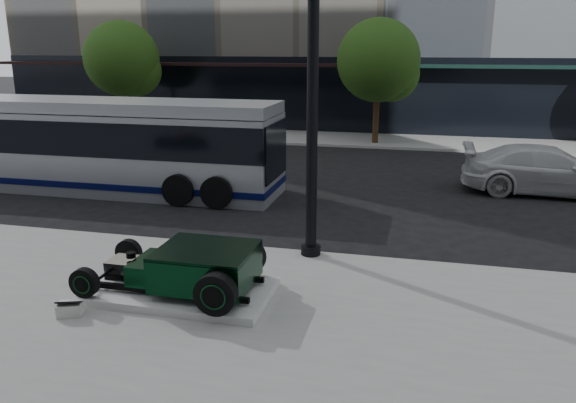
% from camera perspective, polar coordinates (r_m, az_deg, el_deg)
% --- Properties ---
extents(ground, '(120.00, 120.00, 0.00)m').
position_cam_1_polar(ground, '(14.78, 0.38, -2.51)').
color(ground, black).
rests_on(ground, ground).
extents(sidewalk_far, '(70.00, 4.00, 0.12)m').
position_cam_1_polar(sidewalk_far, '(28.23, 6.96, 6.26)').
color(sidewalk_far, gray).
rests_on(sidewalk_far, ground).
extents(street_trees, '(29.80, 3.80, 5.70)m').
position_cam_1_polar(street_trees, '(26.84, 9.47, 13.64)').
color(street_trees, black).
rests_on(street_trees, sidewalk_far).
extents(display_plinth, '(3.40, 1.80, 0.15)m').
position_cam_1_polar(display_plinth, '(10.74, -10.94, -8.89)').
color(display_plinth, silver).
rests_on(display_plinth, sidewalk_near).
extents(hot_rod, '(3.22, 2.00, 0.81)m').
position_cam_1_polar(hot_rod, '(10.42, -9.40, -6.60)').
color(hot_rod, black).
rests_on(hot_rod, display_plinth).
extents(info_plaque, '(0.48, 0.42, 0.31)m').
position_cam_1_polar(info_plaque, '(10.49, -21.29, -10.06)').
color(info_plaque, silver).
rests_on(info_plaque, sidewalk_near).
extents(lamppost, '(0.43, 0.43, 7.88)m').
position_cam_1_polar(lamppost, '(11.72, 2.52, 11.50)').
color(lamppost, black).
rests_on(lamppost, sidewalk_near).
extents(transit_bus, '(12.12, 2.88, 2.92)m').
position_cam_1_polar(transit_bus, '(19.33, -18.83, 5.52)').
color(transit_bus, '#A7AAB0').
rests_on(transit_bus, ground).
extents(white_sedan, '(5.29, 2.23, 1.52)m').
position_cam_1_polar(white_sedan, '(19.64, 24.87, 2.89)').
color(white_sedan, silver).
rests_on(white_sedan, ground).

